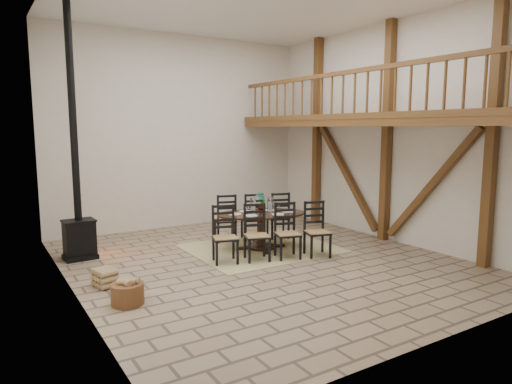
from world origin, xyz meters
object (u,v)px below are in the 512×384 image
log_stack (105,278)px  wood_stove (78,203)px  log_basket (127,293)px  dining_table (263,232)px

log_stack → wood_stove: bearing=90.4°
log_basket → log_stack: log_basket is taller
log_stack → log_basket: bearing=-84.2°
wood_stove → log_basket: (0.11, -2.88, -0.96)m
dining_table → log_stack: dining_table is taller
dining_table → log_basket: dining_table is taller
dining_table → wood_stove: wood_stove is taller
dining_table → wood_stove: 3.80m
wood_stove → log_basket: 3.04m
wood_stove → log_stack: wood_stove is taller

